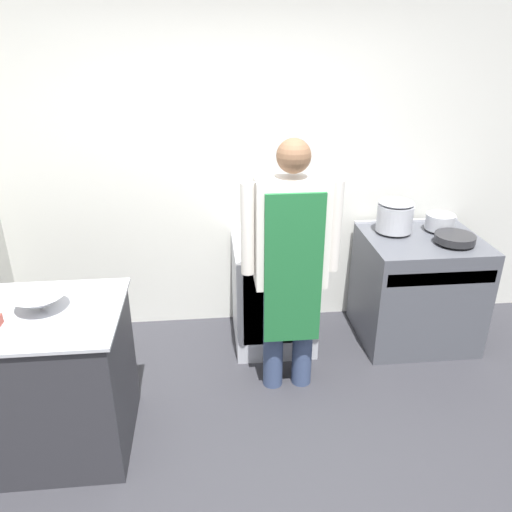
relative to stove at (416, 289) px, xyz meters
The scene contains 10 objects.
ground_plane 2.03m from the stove, 134.13° to the right, with size 14.00×14.00×0.00m, color #2D2D33.
wall_back 1.72m from the stove, 161.68° to the left, with size 8.00×0.05×2.70m.
prep_counter 2.83m from the stove, 160.82° to the right, with size 1.06×0.77×0.92m.
stove is the anchor object (origin of this frame).
fridge_unit 1.15m from the stove, behind, with size 0.62×0.67×0.84m.
person_cook 1.36m from the stove, 155.35° to the right, with size 0.64×0.24×1.76m.
mixing_bowl 2.78m from the stove, 160.94° to the right, with size 0.30×0.30×0.10m.
stock_pot 0.63m from the stove, 145.72° to the left, with size 0.28×0.28×0.25m.
saute_pan 0.53m from the stove, 36.99° to the right, with size 0.30×0.30×0.05m.
sauce_pot 0.56m from the stove, 37.48° to the left, with size 0.22×0.22×0.12m.
Camera 1 is at (-0.25, -1.97, 2.32)m, focal length 35.00 mm.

